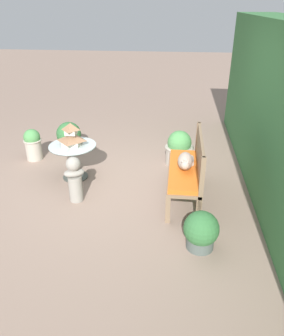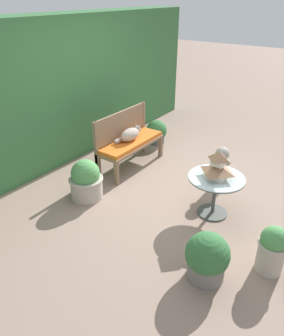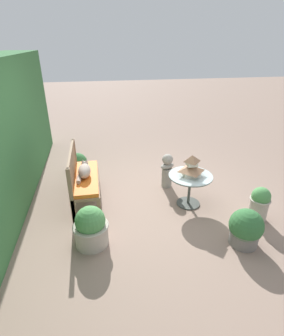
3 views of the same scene
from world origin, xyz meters
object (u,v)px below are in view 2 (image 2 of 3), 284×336
at_px(cat, 130,134).
at_px(potted_plant_table_far, 86,181).
at_px(patio_table, 216,185).
at_px(pagoda_birdhouse, 218,167).
at_px(potted_plant_hedge_corner, 272,249).
at_px(garden_bust, 221,167).
at_px(potted_plant_patio_mid, 207,258).
at_px(garden_bench, 131,145).
at_px(potted_plant_path_edge, 156,132).

relative_size(cat, potted_plant_table_far, 0.88).
height_order(patio_table, potted_plant_table_far, potted_plant_table_far).
relative_size(cat, pagoda_birdhouse, 1.46).
xyz_separation_m(cat, potted_plant_hedge_corner, (-1.00, -2.59, -0.28)).
distance_m(cat, garden_bust, 1.51).
bearing_deg(potted_plant_table_far, potted_plant_patio_mid, -100.04).
distance_m(potted_plant_table_far, potted_plant_hedge_corner, 2.51).
bearing_deg(pagoda_birdhouse, patio_table, 0.00).
distance_m(garden_bench, potted_plant_patio_mid, 2.55).
height_order(pagoda_birdhouse, garden_bust, pagoda_birdhouse).
bearing_deg(patio_table, garden_bench, 75.92).
relative_size(patio_table, pagoda_birdhouse, 2.03).
height_order(potted_plant_patio_mid, potted_plant_table_far, potted_plant_table_far).
height_order(pagoda_birdhouse, potted_plant_patio_mid, pagoda_birdhouse).
bearing_deg(cat, garden_bench, -87.68).
relative_size(pagoda_birdhouse, garden_bust, 0.53).
bearing_deg(potted_plant_path_edge, pagoda_birdhouse, -127.88).
distance_m(cat, potted_plant_table_far, 1.15).
bearing_deg(potted_plant_table_far, garden_bench, 3.45).
xyz_separation_m(potted_plant_patio_mid, potted_plant_table_far, (0.36, 2.02, 0.02)).
xyz_separation_m(cat, potted_plant_path_edge, (1.03, 0.18, -0.35)).
bearing_deg(potted_plant_path_edge, potted_plant_hedge_corner, -126.24).
bearing_deg(pagoda_birdhouse, garden_bust, 18.05).
xyz_separation_m(cat, patio_table, (-0.42, -1.68, -0.14)).
height_order(patio_table, potted_plant_patio_mid, patio_table).
xyz_separation_m(garden_bust, potted_plant_path_edge, (0.81, 1.65, -0.12)).
distance_m(patio_table, potted_plant_path_edge, 2.37).
relative_size(garden_bust, potted_plant_path_edge, 1.44).
bearing_deg(garden_bench, potted_plant_hedge_corner, -111.18).
height_order(potted_plant_patio_mid, potted_plant_path_edge, potted_plant_patio_mid).
xyz_separation_m(patio_table, potted_plant_path_edge, (1.45, 1.86, -0.21)).
distance_m(pagoda_birdhouse, potted_plant_hedge_corner, 1.15).
height_order(cat, potted_plant_patio_mid, cat).
distance_m(pagoda_birdhouse, garden_bust, 0.76).
bearing_deg(potted_plant_patio_mid, garden_bust, 20.25).
xyz_separation_m(garden_bust, potted_plant_patio_mid, (-1.69, -0.62, -0.09)).
distance_m(patio_table, potted_plant_patio_mid, 1.14).
relative_size(cat, potted_plant_hedge_corner, 0.93).
bearing_deg(patio_table, potted_plant_path_edge, 52.12).
height_order(garden_bench, garden_bust, garden_bust).
bearing_deg(patio_table, potted_plant_patio_mid, -158.42).
bearing_deg(potted_plant_patio_mid, cat, 55.04).
distance_m(pagoda_birdhouse, potted_plant_patio_mid, 1.21).
bearing_deg(garden_bench, pagoda_birdhouse, -104.08).
relative_size(pagoda_birdhouse, potted_plant_hedge_corner, 0.64).
bearing_deg(potted_plant_hedge_corner, potted_plant_path_edge, 53.76).
relative_size(cat, garden_bust, 0.78).
relative_size(patio_table, potted_plant_patio_mid, 1.34).
distance_m(garden_bench, garden_bust, 1.48).
height_order(garden_bench, potted_plant_path_edge, garden_bench).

